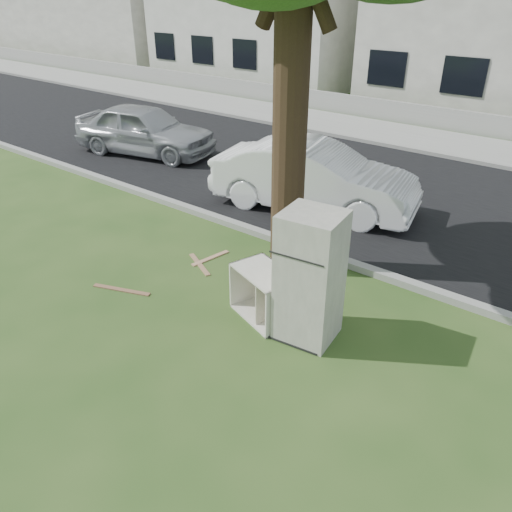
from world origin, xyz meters
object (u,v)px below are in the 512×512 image
Objects in this scene: car_center at (314,177)px; car_left at (145,130)px; fridge at (310,278)px; cabinet at (264,294)px.

car_center reaches higher than car_left.
car_center is at bearing -108.01° from car_left.
fridge is 1.91× the size of cabinet.
car_center is (-2.31, 3.83, -0.21)m from fridge.
car_left is (-7.47, 4.30, 0.31)m from cabinet.
cabinet is 4.16m from car_center.
car_left is (-5.89, 0.46, -0.02)m from car_center.
cabinet is 8.62m from car_left.
car_center is (-1.57, 3.83, 0.34)m from cabinet.
cabinet is at bearing 173.45° from fridge.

